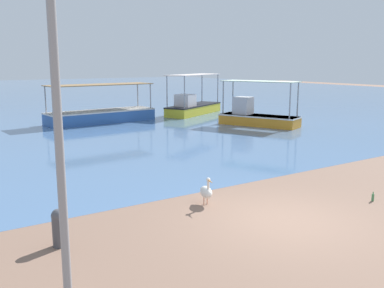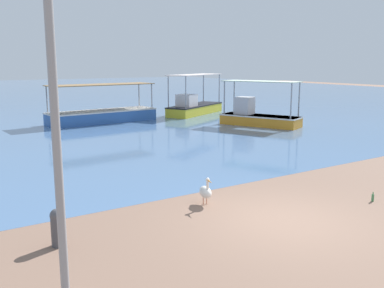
{
  "view_description": "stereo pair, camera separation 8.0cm",
  "coord_description": "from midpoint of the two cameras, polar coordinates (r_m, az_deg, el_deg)",
  "views": [
    {
      "loc": [
        -7.3,
        -7.12,
        3.82
      ],
      "look_at": [
        0.39,
        4.6,
        1.13
      ],
      "focal_mm": 40.0,
      "sensor_mm": 36.0,
      "label": 1
    },
    {
      "loc": [
        -7.23,
        -7.16,
        3.82
      ],
      "look_at": [
        0.39,
        4.6,
        1.13
      ],
      "focal_mm": 40.0,
      "sensor_mm": 36.0,
      "label": 2
    }
  ],
  "objects": [
    {
      "name": "mooring_bollard",
      "position": [
        9.53,
        -17.59,
        -10.44
      ],
      "size": [
        0.29,
        0.29,
        0.82
      ],
      "color": "#47474C",
      "rests_on": "ground"
    },
    {
      "name": "fishing_boat_far_left",
      "position": [
        28.22,
        -12.11,
        3.93
      ],
      "size": [
        7.17,
        2.55,
        2.45
      ],
      "color": "#3463AE",
      "rests_on": "harbor_water"
    },
    {
      "name": "fishing_boat_center",
      "position": [
        31.91,
        0.03,
        5.1
      ],
      "size": [
        5.98,
        4.27,
        2.94
      ],
      "color": "gold",
      "rests_on": "harbor_water"
    },
    {
      "name": "pelican",
      "position": [
        11.66,
        1.69,
        -6.34
      ],
      "size": [
        0.4,
        0.8,
        0.8
      ],
      "color": "#E0997A",
      "rests_on": "ground"
    },
    {
      "name": "lamp_post",
      "position": [
        6.8,
        -18.17,
        9.59
      ],
      "size": [
        0.28,
        0.28,
        6.73
      ],
      "color": "gray",
      "rests_on": "ground"
    },
    {
      "name": "glass_bottle",
      "position": [
        13.04,
        22.8,
        -6.57
      ],
      "size": [
        0.07,
        0.07,
        0.27
      ],
      "color": "#3F7F4C",
      "rests_on": "ground"
    },
    {
      "name": "fishing_boat_outer",
      "position": [
        26.57,
        8.49,
        3.82
      ],
      "size": [
        3.37,
        5.1,
        2.71
      ],
      "color": "orange",
      "rests_on": "harbor_water"
    },
    {
      "name": "ground",
      "position": [
        10.88,
        11.61,
        -9.94
      ],
      "size": [
        120.0,
        120.0,
        0.0
      ],
      "primitive_type": "plane",
      "color": "#82624F"
    }
  ]
}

